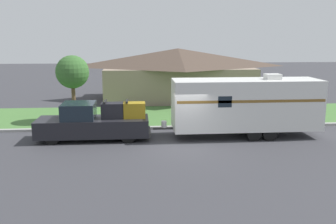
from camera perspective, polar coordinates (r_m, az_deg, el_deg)
ground_plane at (r=18.50m, az=2.43°, el=-5.28°), size 120.00×120.00×0.00m
curb_strip at (r=22.08m, az=1.21°, el=-2.33°), size 80.00×0.30×0.14m
lawn_strip at (r=25.63m, az=0.36°, el=-0.52°), size 80.00×7.00×0.03m
house_across_street at (r=32.43m, az=1.52°, el=5.98°), size 13.32×7.44×4.34m
pickup_truck at (r=19.93m, az=-11.21°, el=-1.61°), size 5.88×1.96×2.05m
travel_trailer at (r=20.47m, az=11.77°, el=1.19°), size 8.90×2.29×3.37m
mailbox at (r=22.63m, az=-5.25°, el=0.59°), size 0.48×0.20×1.41m
tree_in_yard at (r=24.15m, az=-14.36°, el=5.87°), size 2.07×2.07×4.19m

